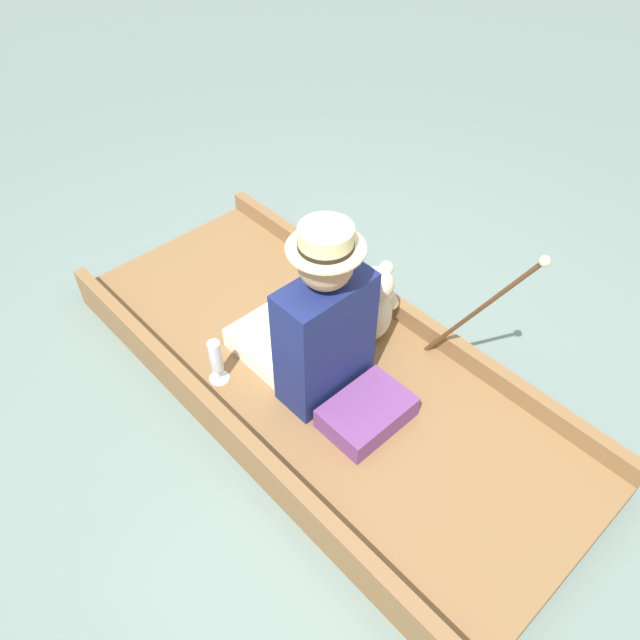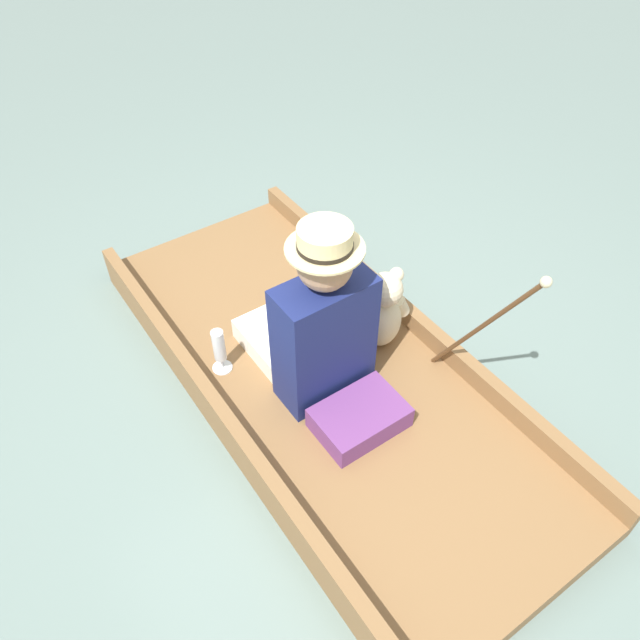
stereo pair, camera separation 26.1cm
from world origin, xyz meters
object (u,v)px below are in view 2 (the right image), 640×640
(seated_person, at_px, (316,326))
(wine_glass, at_px, (219,347))
(walking_cane, at_px, (491,320))
(teddy_bear, at_px, (383,311))

(seated_person, distance_m, wine_glass, 0.49)
(wine_glass, xyz_separation_m, walking_cane, (0.85, -0.79, 0.34))
(walking_cane, bearing_deg, teddy_bear, 104.72)
(wine_glass, bearing_deg, walking_cane, -42.79)
(seated_person, bearing_deg, wine_glass, 144.49)
(walking_cane, bearing_deg, seated_person, 136.91)
(seated_person, xyz_separation_m, teddy_bear, (0.39, 0.01, -0.14))
(seated_person, bearing_deg, teddy_bear, 8.52)
(seated_person, bearing_deg, walking_cane, -36.29)
(wine_glass, bearing_deg, seated_person, -42.31)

